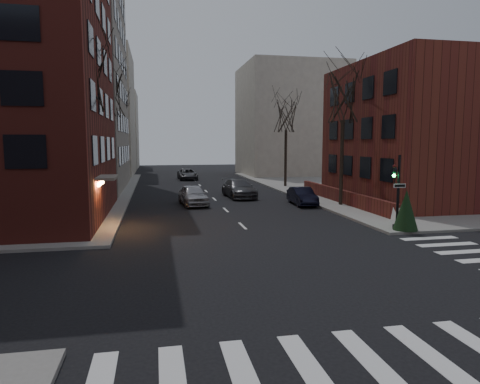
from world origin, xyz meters
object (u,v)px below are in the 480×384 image
car_lane_silver (193,195)px  sandwich_board (397,214)px  tree_right_a (343,98)px  streetlamp_far (127,147)px  tree_left_a (82,77)px  evergreen_shrub (406,210)px  streetlamp_near (110,150)px  car_lane_far (187,174)px  car_lane_gray (239,188)px  parked_sedan (302,196)px  tree_right_b (286,116)px  tree_left_b (106,93)px  traffic_signal (397,196)px  tree_left_c (120,114)px

car_lane_silver → sandwich_board: bearing=-46.9°
tree_right_a → streetlamp_far: tree_right_a is taller
tree_left_a → evergreen_shrub: size_ratio=4.74×
streetlamp_near → car_lane_far: size_ratio=1.25×
evergreen_shrub → tree_right_a: bearing=86.4°
streetlamp_far → car_lane_gray: streetlamp_far is taller
car_lane_silver → car_lane_gray: 5.80m
streetlamp_far → evergreen_shrub: streetlamp_far is taller
car_lane_gray → car_lane_far: bearing=95.3°
tree_left_a → car_lane_gray: 17.20m
parked_sedan → car_lane_far: car_lane_far is taller
tree_right_b → evergreen_shrub: (-0.60, -23.50, -6.35)m
tree_right_a → evergreen_shrub: (-0.60, -9.50, -6.80)m
sandwich_board → tree_left_b: bearing=127.4°
traffic_signal → car_lane_silver: traffic_signal is taller
traffic_signal → tree_right_b: (0.86, 23.01, 5.68)m
tree_left_b → car_lane_silver: size_ratio=2.36×
tree_left_a → streetlamp_near: size_ratio=1.63×
traffic_signal → tree_right_b: 23.71m
car_lane_gray → streetlamp_far: bearing=117.2°
tree_right_b → evergreen_shrub: size_ratio=4.24×
tree_right_a → car_lane_silver: tree_right_a is taller
tree_right_b → car_lane_silver: (-10.88, -11.14, -6.81)m
streetlamp_near → car_lane_far: bearing=71.1°
car_lane_silver → streetlamp_far: bearing=100.2°
tree_left_c → car_lane_far: size_ratio=1.94×
parked_sedan → evergreen_shrub: evergreen_shrub is taller
tree_left_c → parked_sedan: tree_left_c is taller
tree_left_c → streetlamp_near: tree_left_c is taller
car_lane_far → evergreen_shrub: bearing=-77.7°
tree_right_a → car_lane_far: 28.32m
tree_left_c → car_lane_gray: tree_left_c is taller
tree_left_a → car_lane_gray: (11.08, 10.69, -7.68)m
tree_left_a → car_lane_gray: bearing=44.0°
streetlamp_near → evergreen_shrub: 21.46m
traffic_signal → streetlamp_near: 20.86m
parked_sedan → evergreen_shrub: bearing=-76.7°
streetlamp_near → car_lane_silver: streetlamp_near is taller
traffic_signal → tree_right_b: size_ratio=0.44×
tree_left_b → streetlamp_far: bearing=87.9°
tree_right_b → car_lane_gray: bearing=-131.7°
evergreen_shrub → tree_left_a: bearing=162.1°
evergreen_shrub → car_lane_gray: bearing=110.1°
streetlamp_near → car_lane_silver: size_ratio=1.37×
tree_left_c → tree_right_a: bearing=-51.3°
tree_left_a → tree_left_c: (0.00, 26.00, -0.44)m
parked_sedan → tree_left_b: bearing=158.7°
car_lane_far → tree_left_c: bearing=-157.7°
streetlamp_far → car_lane_silver: (6.12, -21.14, -3.46)m
tree_left_b → streetlamp_far: (0.60, 16.00, -4.68)m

